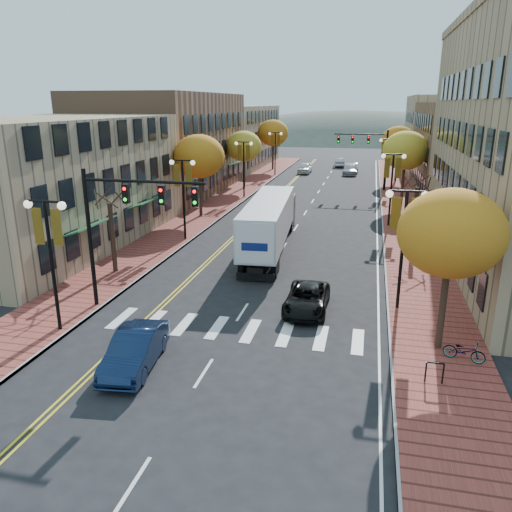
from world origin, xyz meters
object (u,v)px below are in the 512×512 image
Objects in this scene: semi_truck at (271,219)px; navy_sedan at (135,350)px; bicycle at (464,351)px; black_suv at (307,299)px.

navy_sedan is at bearing -100.52° from semi_truck.
navy_sedan reaches higher than bicycle.
semi_truck is 11.14m from black_suv.
semi_truck reaches higher than bicycle.
semi_truck is at bearing 53.89° from bicycle.
black_suv is (5.83, 7.06, -0.12)m from navy_sedan.
semi_truck is 3.39× the size of black_suv.
black_suv is (3.91, -10.32, -1.56)m from semi_truck.
semi_truck is 17.54m from navy_sedan.
semi_truck is 17.90m from bicycle.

